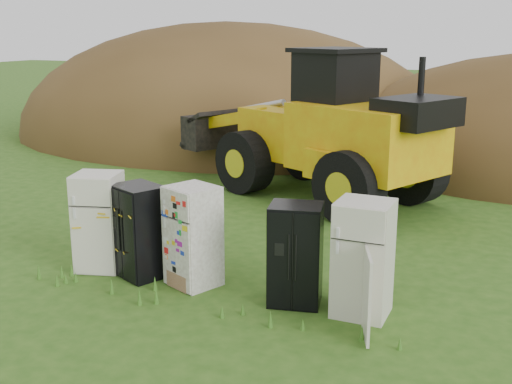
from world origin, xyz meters
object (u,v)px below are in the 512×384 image
Objects in this scene: fridge_open_door at (363,259)px; fridge_sticker at (193,236)px; wheel_loader at (307,122)px; fridge_leftmost at (99,222)px; fridge_black_side at (139,231)px; fridge_black_right at (296,254)px.

fridge_sticker is at bearing -180.00° from fridge_open_door.
wheel_loader reaches higher than fridge_sticker.
fridge_open_door reaches higher than fridge_sticker.
fridge_open_door is at bearing -16.74° from fridge_leftmost.
wheel_loader is (0.63, 6.80, 1.08)m from fridge_black_side.
wheel_loader is (-0.44, 6.77, 1.04)m from fridge_sticker.
fridge_leftmost is 1.03× the size of fridge_sticker.
fridge_leftmost is 0.87m from fridge_black_side.
wheel_loader is (1.49, 6.80, 1.01)m from fridge_leftmost.
fridge_open_door is (2.92, 0.02, 0.03)m from fridge_sticker.
wheel_loader is at bearing 108.56° from fridge_black_side.
fridge_black_side is at bearing -17.47° from fridge_leftmost.
fridge_leftmost is 1.93m from fridge_sticker.
fridge_open_door is (1.08, 0.03, 0.08)m from fridge_black_right.
fridge_leftmost is 0.23× the size of wheel_loader.
fridge_sticker is 1.84m from fridge_black_right.
fridge_leftmost is 1.09× the size of fridge_black_right.
fridge_open_door is at bearing -38.90° from wheel_loader.
wheel_loader reaches higher than fridge_black_right.
fridge_leftmost reaches higher than fridge_black_side.
fridge_open_door is at bearing 22.90° from fridge_sticker.
fridge_sticker is at bearing 25.76° from fridge_black_side.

